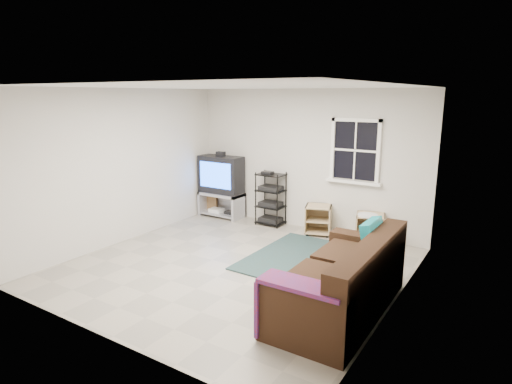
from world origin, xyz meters
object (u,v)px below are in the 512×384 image
Objects in this scene: tv_unit at (221,181)px; side_table_left at (318,218)px; av_rack at (271,202)px; sofa at (343,284)px; side_table_right at (370,226)px.

tv_unit reaches higher than side_table_left.
side_table_left is at bearing 1.15° from tv_unit.
av_rack reaches higher than side_table_left.
tv_unit is at bearing 145.61° from sofa.
side_table_left is (2.17, 0.04, -0.46)m from tv_unit.
tv_unit reaches higher than sofa.
av_rack is 1.83× the size of side_table_left.
tv_unit is 3.17m from side_table_right.
side_table_left is at bearing 178.78° from side_table_right.
side_table_right is at bearing 101.01° from sofa.
tv_unit is 2.35× the size of side_table_right.
side_table_right is (0.96, -0.02, 0.02)m from side_table_left.
av_rack is 1.99m from side_table_right.
av_rack reaches higher than sofa.
side_table_left is 0.96m from side_table_right.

